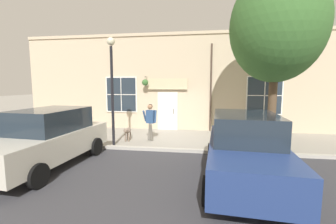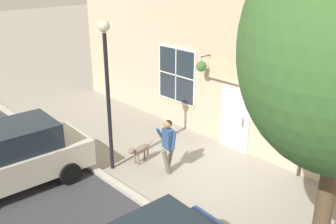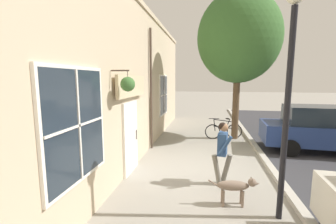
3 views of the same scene
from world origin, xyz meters
name	(u,v)px [view 3 (image 3 of 3)]	position (x,y,z in m)	size (l,w,h in m)	color
ground_plane	(204,168)	(0.00, 0.00, 0.00)	(90.00, 90.00, 0.00)	gray
storefront_facade	(131,82)	(-2.34, 0.01, 2.65)	(0.95, 18.00, 5.32)	#C6B293
pedestrian_walking	(223,148)	(0.46, -1.01, 0.99)	(0.56, 0.61, 1.66)	#6B665B
dog_on_leash	(236,186)	(0.69, -2.01, 0.44)	(1.10, 0.31, 0.65)	#7F6B5B
street_tree_by_curb	(237,39)	(1.29, 3.88, 4.49)	(3.62, 3.26, 6.56)	brown
leaning_bicycle	(223,130)	(0.82, 3.74, 0.38)	(1.71, 0.38, 1.00)	black
parked_car_mid_block	(322,129)	(4.33, 2.37, 0.88)	(4.41, 2.15, 1.75)	navy
street_lamp	(290,71)	(1.50, -2.33, 2.89)	(0.32, 0.32, 4.35)	black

